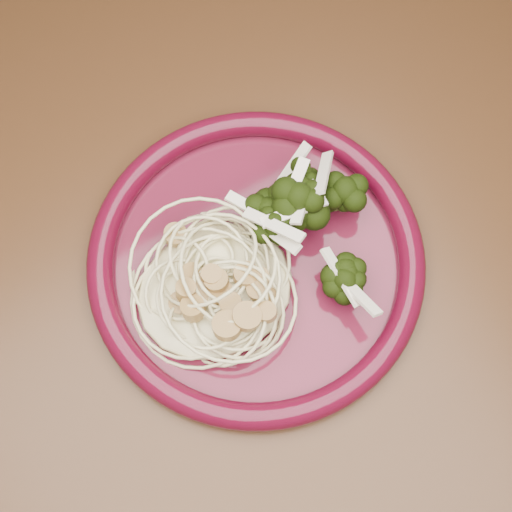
{
  "coord_description": "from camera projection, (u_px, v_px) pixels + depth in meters",
  "views": [
    {
      "loc": [
        -0.14,
        -0.27,
        1.34
      ],
      "look_at": [
        -0.03,
        -0.08,
        0.77
      ],
      "focal_mm": 50.0,
      "sensor_mm": 36.0,
      "label": 1
    }
  ],
  "objects": [
    {
      "name": "scallop_cluster",
      "position": [
        212.0,
        272.0,
        0.57
      ],
      "size": [
        0.13,
        0.13,
        0.04
      ],
      "primitive_type": null,
      "rotation": [
        0.0,
        0.0,
        0.14
      ],
      "color": "#A98244",
      "rests_on": "spaghetti_pile"
    },
    {
      "name": "dinner_plate",
      "position": [
        256.0,
        260.0,
        0.62
      ],
      "size": [
        0.33,
        0.33,
        0.02
      ],
      "rotation": [
        0.0,
        0.0,
        0.14
      ],
      "color": "#511021",
      "rests_on": "dining_table"
    },
    {
      "name": "broccoli_pile",
      "position": [
        306.0,
        215.0,
        0.62
      ],
      "size": [
        0.1,
        0.15,
        0.05
      ],
      "primitive_type": "ellipsoid",
      "rotation": [
        0.0,
        0.0,
        0.14
      ],
      "color": "black",
      "rests_on": "dinner_plate"
    },
    {
      "name": "dining_table",
      "position": [
        239.0,
        225.0,
        0.75
      ],
      "size": [
        1.2,
        0.8,
        0.75
      ],
      "color": "#472814",
      "rests_on": "ground"
    },
    {
      "name": "onion_garnish",
      "position": [
        308.0,
        199.0,
        0.59
      ],
      "size": [
        0.07,
        0.1,
        0.05
      ],
      "primitive_type": null,
      "rotation": [
        0.0,
        0.0,
        0.14
      ],
      "color": "silver",
      "rests_on": "broccoli_pile"
    },
    {
      "name": "spaghetti_pile",
      "position": [
        214.0,
        286.0,
        0.6
      ],
      "size": [
        0.15,
        0.14,
        0.03
      ],
      "primitive_type": "ellipsoid",
      "rotation": [
        0.0,
        0.0,
        0.14
      ],
      "color": "beige",
      "rests_on": "dinner_plate"
    }
  ]
}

